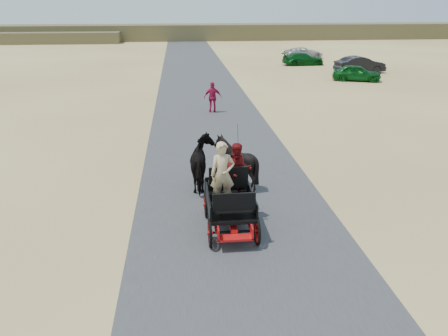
{
  "coord_description": "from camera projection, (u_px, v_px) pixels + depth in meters",
  "views": [
    {
      "loc": [
        -1.53,
        -11.03,
        6.0
      ],
      "look_at": [
        -0.24,
        1.35,
        1.2
      ],
      "focal_mm": 35.0,
      "sensor_mm": 36.0,
      "label": 1
    }
  ],
  "objects": [
    {
      "name": "horse_left",
      "position": [
        204.0,
        163.0,
        14.7
      ],
      "size": [
        0.91,
        2.01,
        1.7
      ],
      "primitive_type": "imported",
      "rotation": [
        0.0,
        0.0,
        3.14
      ],
      "color": "black",
      "rests_on": "ground"
    },
    {
      "name": "horse_right",
      "position": [
        236.0,
        162.0,
        14.81
      ],
      "size": [
        1.37,
        1.54,
        1.7
      ],
      "primitive_type": "imported",
      "rotation": [
        0.0,
        0.0,
        3.14
      ],
      "color": "black",
      "rests_on": "ground"
    },
    {
      "name": "ridge_far",
      "position": [
        186.0,
        32.0,
        69.65
      ],
      "size": [
        140.0,
        6.0,
        2.4
      ],
      "primitive_type": "cube",
      "color": "brown",
      "rests_on": "ground"
    },
    {
      "name": "ground",
      "position": [
        237.0,
        223.0,
        12.54
      ],
      "size": [
        140.0,
        140.0,
        0.0
      ],
      "primitive_type": "plane",
      "color": "tan"
    },
    {
      "name": "road",
      "position": [
        237.0,
        223.0,
        12.53
      ],
      "size": [
        6.0,
        140.0,
        0.01
      ],
      "primitive_type": "cube",
      "color": "#38383A",
      "rests_on": "ground"
    },
    {
      "name": "pedestrian",
      "position": [
        213.0,
        97.0,
        24.65
      ],
      "size": [
        1.04,
        0.49,
        1.73
      ],
      "primitive_type": "imported",
      "rotation": [
        0.0,
        0.0,
        3.21
      ],
      "color": "#A3123A",
      "rests_on": "ground"
    },
    {
      "name": "carriage",
      "position": [
        230.0,
        217.0,
        12.15
      ],
      "size": [
        1.3,
        2.4,
        0.72
      ],
      "primitive_type": null,
      "color": "black",
      "rests_on": "ground"
    },
    {
      "name": "car_d",
      "position": [
        304.0,
        53.0,
        47.77
      ],
      "size": [
        4.35,
        2.28,
        1.17
      ],
      "primitive_type": "imported",
      "rotation": [
        0.0,
        0.0,
        1.65
      ],
      "color": "#B2B2B7",
      "rests_on": "ground"
    },
    {
      "name": "passenger_woman",
      "position": [
        238.0,
        170.0,
        12.32
      ],
      "size": [
        0.77,
        0.6,
        1.58
      ],
      "primitive_type": "imported",
      "color": "#660C0F",
      "rests_on": "carriage"
    },
    {
      "name": "car_a",
      "position": [
        357.0,
        73.0,
        34.43
      ],
      "size": [
        4.01,
        2.7,
        1.27
      ],
      "primitive_type": "imported",
      "rotation": [
        0.0,
        0.0,
        1.21
      ],
      "color": "#0C4C19",
      "rests_on": "ground"
    },
    {
      "name": "driver_man",
      "position": [
        223.0,
        174.0,
        11.72
      ],
      "size": [
        0.66,
        0.43,
        1.8
      ],
      "primitive_type": "imported",
      "color": "tan",
      "rests_on": "carriage"
    },
    {
      "name": "car_b",
      "position": [
        360.0,
        65.0,
        38.09
      ],
      "size": [
        4.54,
        2.13,
        1.44
      ],
      "primitive_type": "imported",
      "rotation": [
        0.0,
        0.0,
        1.72
      ],
      "color": "black",
      "rests_on": "ground"
    },
    {
      "name": "car_c",
      "position": [
        303.0,
        59.0,
        42.9
      ],
      "size": [
        4.14,
        1.84,
        1.18
      ],
      "primitive_type": "imported",
      "rotation": [
        0.0,
        0.0,
        1.62
      ],
      "color": "#0C4C19",
      "rests_on": "ground"
    }
  ]
}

